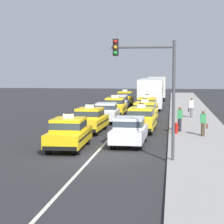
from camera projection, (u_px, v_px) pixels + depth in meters
ground_plane at (93, 157)px, 21.47m from camera, size 160.00×160.00×0.00m
lane_stripe_left_right at (131, 115)px, 41.20m from camera, size 0.14×80.00×0.01m
sidewalk_curb at (194, 121)px, 35.51m from camera, size 4.00×90.00×0.15m
taxi_left_nearest at (69, 133)px, 23.40m from camera, size 1.93×4.60×1.96m
taxi_left_second at (90, 119)px, 29.72m from camera, size 1.94×4.61×1.96m
sedan_left_third at (106, 112)px, 35.34m from camera, size 1.89×4.35×1.58m
taxi_left_fourth at (115, 106)px, 40.63m from camera, size 1.86×4.58×1.96m
sedan_left_fifth at (120, 102)px, 46.78m from camera, size 1.78×4.31×1.58m
taxi_left_sixth at (125, 98)px, 52.55m from camera, size 1.92×4.60×1.96m
sedan_right_nearest at (129, 130)px, 24.64m from camera, size 1.85×4.33×1.58m
taxi_right_second at (141, 119)px, 29.99m from camera, size 1.93×4.60×1.96m
taxi_right_third at (145, 112)px, 35.08m from camera, size 1.96×4.61×1.96m
taxi_right_fourth at (147, 106)px, 40.90m from camera, size 1.88×4.58×1.96m
bus_right_fifth at (151, 91)px, 49.56m from camera, size 2.65×11.23×3.22m
box_truck_right_sixth at (157, 88)px, 61.38m from camera, size 2.45×7.02×3.27m
pedestrian_near_crosswalk at (203, 123)px, 27.05m from camera, size 0.47×0.24×1.57m
pedestrian_mid_block at (180, 119)px, 29.12m from camera, size 0.36×0.24×1.64m
pedestrian_by_storefront at (191, 108)px, 37.82m from camera, size 0.47×0.24×1.68m
fire_hydrant at (176, 127)px, 28.16m from camera, size 0.36×0.22×0.73m
traffic_light_pole at (152, 78)px, 19.64m from camera, size 2.87×0.33×5.58m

